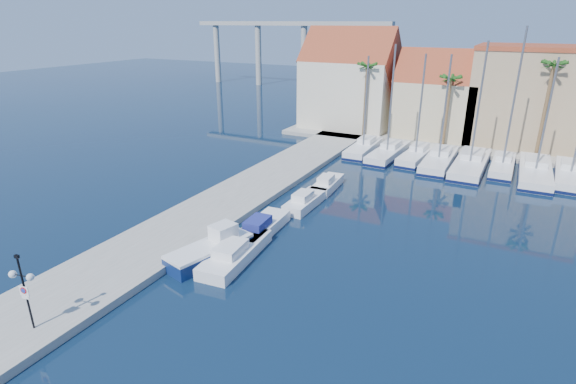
# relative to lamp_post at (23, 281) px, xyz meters

# --- Properties ---
(ground) EXTENTS (260.00, 260.00, 0.00)m
(ground) POSITION_rel_lamp_post_xyz_m (7.69, 2.96, -3.18)
(ground) COLOR #081931
(ground) RESTS_ON ground
(quay_west) EXTENTS (6.00, 77.00, 0.50)m
(quay_west) POSITION_rel_lamp_post_xyz_m (-1.31, 16.46, -2.93)
(quay_west) COLOR gray
(quay_west) RESTS_ON ground
(shore_north) EXTENTS (54.00, 16.00, 0.50)m
(shore_north) POSITION_rel_lamp_post_xyz_m (17.69, 50.96, -2.93)
(shore_north) COLOR gray
(shore_north) RESTS_ON ground
(lamp_post) EXTENTS (1.36, 0.58, 4.08)m
(lamp_post) POSITION_rel_lamp_post_xyz_m (0.00, 0.00, 0.00)
(lamp_post) COLOR black
(lamp_post) RESTS_ON quay_west
(fishing_boat) EXTENTS (3.42, 6.26, 2.08)m
(fishing_boat) POSITION_rel_lamp_post_xyz_m (3.08, 10.41, -2.49)
(fishing_boat) COLOR navy
(fishing_boat) RESTS_ON ground
(motorboat_west_0) EXTENTS (2.77, 6.88, 1.40)m
(motorboat_west_0) POSITION_rel_lamp_post_xyz_m (4.51, 10.96, -2.67)
(motorboat_west_0) COLOR white
(motorboat_west_0) RESTS_ON ground
(motorboat_west_1) EXTENTS (2.28, 6.13, 1.40)m
(motorboat_west_1) POSITION_rel_lamp_post_xyz_m (4.03, 15.06, -2.67)
(motorboat_west_1) COLOR white
(motorboat_west_1) RESTS_ON ground
(motorboat_west_2) EXTENTS (1.76, 5.44, 1.40)m
(motorboat_west_2) POSITION_rel_lamp_post_xyz_m (4.65, 21.24, -2.67)
(motorboat_west_2) COLOR white
(motorboat_west_2) RESTS_ON ground
(motorboat_west_3) EXTENTS (1.93, 5.19, 1.40)m
(motorboat_west_3) POSITION_rel_lamp_post_xyz_m (4.66, 25.91, -2.67)
(motorboat_west_3) COLOR white
(motorboat_west_3) RESTS_ON ground
(sailboat_0) EXTENTS (2.51, 8.98, 11.03)m
(sailboat_0) POSITION_rel_lamp_post_xyz_m (3.65, 39.58, -2.60)
(sailboat_0) COLOR white
(sailboat_0) RESTS_ON ground
(sailboat_1) EXTENTS (2.95, 9.58, 12.35)m
(sailboat_1) POSITION_rel_lamp_post_xyz_m (6.77, 38.87, -2.59)
(sailboat_1) COLOR white
(sailboat_1) RESTS_ON ground
(sailboat_2) EXTENTS (2.84, 8.70, 11.46)m
(sailboat_2) POSITION_rel_lamp_post_xyz_m (9.87, 39.28, -2.59)
(sailboat_2) COLOR white
(sailboat_2) RESTS_ON ground
(sailboat_3) EXTENTS (2.79, 10.25, 11.53)m
(sailboat_3) POSITION_rel_lamp_post_xyz_m (12.46, 38.65, -2.61)
(sailboat_3) COLOR white
(sailboat_3) RESTS_ON ground
(sailboat_4) EXTENTS (3.16, 11.43, 12.88)m
(sailboat_4) POSITION_rel_lamp_post_xyz_m (15.65, 38.67, -2.61)
(sailboat_4) COLOR white
(sailboat_4) RESTS_ON ground
(sailboat_5) EXTENTS (2.20, 8.18, 14.21)m
(sailboat_5) POSITION_rel_lamp_post_xyz_m (18.68, 39.45, -2.52)
(sailboat_5) COLOR white
(sailboat_5) RESTS_ON ground
(sailboat_6) EXTENTS (3.18, 11.27, 11.57)m
(sailboat_6) POSITION_rel_lamp_post_xyz_m (21.69, 39.03, -2.62)
(sailboat_6) COLOR white
(sailboat_6) RESTS_ON ground
(sailboat_7) EXTENTS (3.11, 10.24, 11.61)m
(sailboat_7) POSITION_rel_lamp_post_xyz_m (24.76, 39.51, -2.61)
(sailboat_7) COLOR white
(sailboat_7) RESTS_ON ground
(building_0) EXTENTS (12.30, 9.00, 13.50)m
(building_0) POSITION_rel_lamp_post_xyz_m (-2.31, 49.96, 3.34)
(building_0) COLOR beige
(building_0) RESTS_ON shore_north
(building_1) EXTENTS (10.30, 8.00, 11.00)m
(building_1) POSITION_rel_lamp_post_xyz_m (9.69, 49.96, 2.12)
(building_1) COLOR #CAB78E
(building_1) RESTS_ON shore_north
(building_2) EXTENTS (14.20, 10.20, 11.50)m
(building_2) POSITION_rel_lamp_post_xyz_m (20.69, 50.96, 3.08)
(building_2) COLOR tan
(building_2) RESTS_ON shore_north
(palm_0) EXTENTS (2.60, 2.60, 10.15)m
(palm_0) POSITION_rel_lamp_post_xyz_m (1.69, 44.96, 5.90)
(palm_0) COLOR brown
(palm_0) RESTS_ON shore_north
(palm_1) EXTENTS (2.60, 2.60, 9.15)m
(palm_1) POSITION_rel_lamp_post_xyz_m (11.69, 44.96, 4.96)
(palm_1) COLOR brown
(palm_1) RESTS_ON shore_north
(palm_2) EXTENTS (2.60, 2.60, 11.15)m
(palm_2) POSITION_rel_lamp_post_xyz_m (21.69, 44.96, 6.84)
(palm_2) COLOR brown
(palm_2) RESTS_ON shore_north
(viaduct) EXTENTS (48.00, 2.20, 14.45)m
(viaduct) POSITION_rel_lamp_post_xyz_m (-31.39, 84.96, 7.07)
(viaduct) COLOR #9E9E99
(viaduct) RESTS_ON ground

